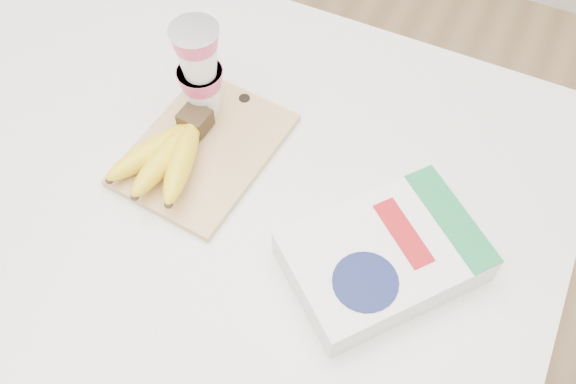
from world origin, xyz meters
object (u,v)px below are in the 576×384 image
(table, at_px, (192,286))
(yogurt_stack, at_px, (199,69))
(cutting_board, at_px, (205,149))
(cereal_box, at_px, (384,256))
(bananas, at_px, (168,153))

(table, xyz_separation_m, yogurt_stack, (0.03, 0.12, 0.63))
(cutting_board, xyz_separation_m, cereal_box, (0.35, -0.07, 0.02))
(yogurt_stack, bearing_deg, table, -105.61)
(bananas, relative_size, yogurt_stack, 1.11)
(table, distance_m, cereal_box, 0.69)
(cutting_board, height_order, cereal_box, cereal_box)
(yogurt_stack, relative_size, cereal_box, 0.56)
(yogurt_stack, xyz_separation_m, cereal_box, (0.39, -0.15, -0.08))
(table, relative_size, bananas, 6.62)
(yogurt_stack, bearing_deg, cutting_board, -63.01)
(table, bearing_deg, cutting_board, 33.61)
(cereal_box, bearing_deg, bananas, -144.41)
(yogurt_stack, distance_m, cereal_box, 0.42)
(cutting_board, relative_size, bananas, 1.38)
(cereal_box, bearing_deg, yogurt_stack, -162.13)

